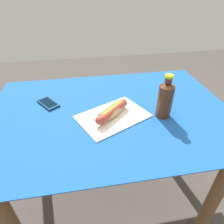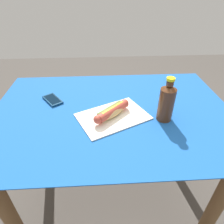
% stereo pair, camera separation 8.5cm
% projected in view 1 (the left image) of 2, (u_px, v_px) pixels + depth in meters
% --- Properties ---
extents(ground_plane, '(6.00, 6.00, 0.00)m').
position_uv_depth(ground_plane, '(111.00, 196.00, 1.46)').
color(ground_plane, '#47423D').
rests_on(ground_plane, ground).
extents(dining_table, '(1.25, 0.87, 0.77)m').
position_uv_depth(dining_table, '(111.00, 131.00, 1.09)').
color(dining_table, brown).
rests_on(dining_table, ground).
extents(paper_wrapper, '(0.39, 0.34, 0.01)m').
position_uv_depth(paper_wrapper, '(112.00, 116.00, 0.97)').
color(paper_wrapper, silver).
rests_on(paper_wrapper, dining_table).
extents(hot_dog, '(0.18, 0.17, 0.05)m').
position_uv_depth(hot_dog, '(112.00, 111.00, 0.95)').
color(hot_dog, tan).
rests_on(hot_dog, paper_wrapper).
extents(cell_phone, '(0.13, 0.15, 0.01)m').
position_uv_depth(cell_phone, '(48.00, 103.00, 1.07)').
color(cell_phone, '#0A2D4C').
rests_on(cell_phone, dining_table).
extents(soda_bottle, '(0.07, 0.07, 0.22)m').
position_uv_depth(soda_bottle, '(165.00, 99.00, 0.93)').
color(soda_bottle, '#4C2814').
rests_on(soda_bottle, dining_table).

